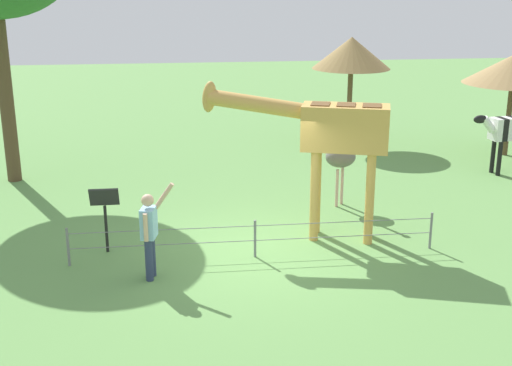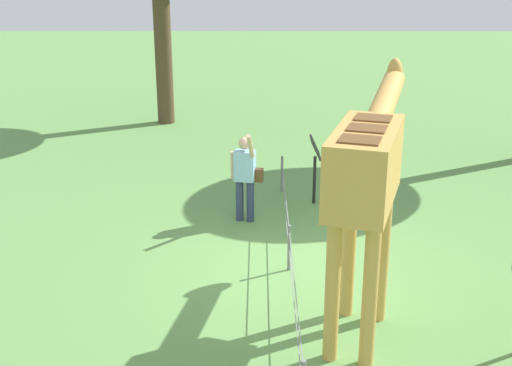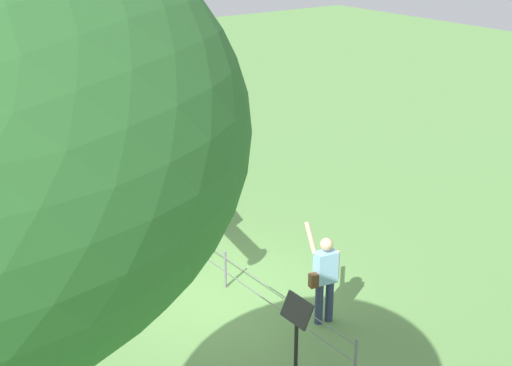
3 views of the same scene
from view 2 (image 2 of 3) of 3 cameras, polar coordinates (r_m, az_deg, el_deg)
The scene contains 5 objects.
ground_plane at distance 10.53m, azimuth 3.80°, elevation -7.38°, with size 60.00×60.00×0.00m, color #60934C.
giraffe at distance 8.30m, azimuth 9.51°, elevation 1.18°, with size 3.75×1.57×3.19m.
visitor at distance 11.96m, azimuth -0.91°, elevation 0.78°, with size 0.63×0.59×1.75m.
info_sign at distance 12.83m, azimuth 5.05°, elevation 2.25°, with size 0.56×0.21×1.32m.
wire_fence at distance 10.34m, azimuth 2.84°, elevation -5.38°, with size 7.05×0.05×0.75m.
Camera 2 is at (-9.35, 0.65, 4.79)m, focal length 47.01 mm.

